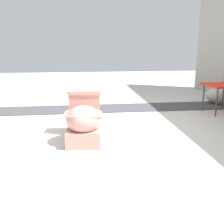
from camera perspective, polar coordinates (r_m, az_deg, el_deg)
ground_plane at (r=3.08m, az=-2.40°, el=-4.44°), size 14.00×14.00×0.00m
gravel_strip at (r=4.24m, az=3.05°, el=0.93°), size 0.56×8.00×0.01m
toilet at (r=2.79m, az=-6.12°, el=-1.79°), size 0.66×0.42×0.52m
boulder_near at (r=4.91m, az=22.07°, el=3.39°), size 0.46×0.47×0.29m
boulder_far at (r=4.86m, az=22.85°, el=2.76°), size 0.31×0.35×0.21m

